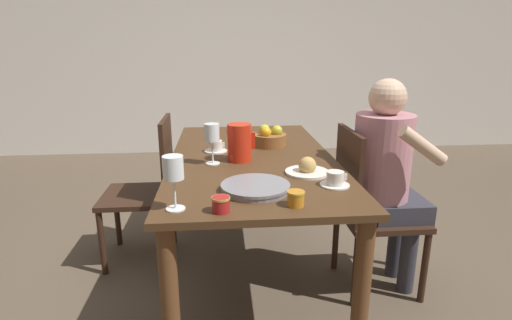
# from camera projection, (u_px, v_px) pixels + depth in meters

# --- Properties ---
(ground_plane) EXTENTS (20.00, 20.00, 0.00)m
(ground_plane) POSITION_uv_depth(u_px,v_px,m) (252.00, 275.00, 2.39)
(ground_plane) COLOR brown
(wall_back) EXTENTS (10.00, 0.06, 2.60)m
(wall_back) POSITION_uv_depth(u_px,v_px,m) (233.00, 46.00, 4.83)
(wall_back) COLOR silver
(wall_back) RESTS_ON ground_plane
(dining_table) EXTENTS (0.87, 1.63, 0.74)m
(dining_table) POSITION_uv_depth(u_px,v_px,m) (252.00, 175.00, 2.21)
(dining_table) COLOR #472D19
(dining_table) RESTS_ON ground_plane
(chair_person_side) EXTENTS (0.42, 0.42, 0.91)m
(chair_person_side) POSITION_uv_depth(u_px,v_px,m) (368.00, 207.00, 2.17)
(chair_person_side) COLOR #331E14
(chair_person_side) RESTS_ON ground_plane
(chair_opposite) EXTENTS (0.42, 0.42, 0.91)m
(chair_opposite) POSITION_uv_depth(u_px,v_px,m) (149.00, 187.00, 2.47)
(chair_opposite) COLOR #331E14
(chair_opposite) RESTS_ON ground_plane
(person_seated) EXTENTS (0.39, 0.41, 1.17)m
(person_seated) POSITION_uv_depth(u_px,v_px,m) (387.00, 170.00, 2.11)
(person_seated) COLOR #33333D
(person_seated) RESTS_ON ground_plane
(red_pitcher) EXTENTS (0.15, 0.13, 0.20)m
(red_pitcher) POSITION_uv_depth(u_px,v_px,m) (239.00, 142.00, 2.07)
(red_pitcher) COLOR red
(red_pitcher) RESTS_ON dining_table
(wine_glass_water) EXTENTS (0.08, 0.08, 0.21)m
(wine_glass_water) POSITION_uv_depth(u_px,v_px,m) (212.00, 134.00, 2.00)
(wine_glass_water) COLOR white
(wine_glass_water) RESTS_ON dining_table
(wine_glass_juice) EXTENTS (0.08, 0.08, 0.21)m
(wine_glass_juice) POSITION_uv_depth(u_px,v_px,m) (173.00, 171.00, 1.44)
(wine_glass_juice) COLOR white
(wine_glass_juice) RESTS_ON dining_table
(teacup_near_person) EXTENTS (0.13, 0.13, 0.06)m
(teacup_near_person) POSITION_uv_depth(u_px,v_px,m) (335.00, 180.00, 1.72)
(teacup_near_person) COLOR silver
(teacup_near_person) RESTS_ON dining_table
(teacup_across) EXTENTS (0.13, 0.13, 0.06)m
(teacup_across) POSITION_uv_depth(u_px,v_px,m) (216.00, 147.00, 2.26)
(teacup_across) COLOR silver
(teacup_across) RESTS_ON dining_table
(serving_tray) EXTENTS (0.29, 0.29, 0.03)m
(serving_tray) POSITION_uv_depth(u_px,v_px,m) (255.00, 187.00, 1.66)
(serving_tray) COLOR gray
(serving_tray) RESTS_ON dining_table
(bread_plate) EXTENTS (0.21, 0.21, 0.08)m
(bread_plate) POSITION_uv_depth(u_px,v_px,m) (307.00, 169.00, 1.88)
(bread_plate) COLOR silver
(bread_plate) RESTS_ON dining_table
(jam_jar_amber) EXTENTS (0.07, 0.07, 0.06)m
(jam_jar_amber) POSITION_uv_depth(u_px,v_px,m) (221.00, 204.00, 1.45)
(jam_jar_amber) COLOR #A81E1E
(jam_jar_amber) RESTS_ON dining_table
(jam_jar_red) EXTENTS (0.07, 0.07, 0.06)m
(jam_jar_red) POSITION_uv_depth(u_px,v_px,m) (296.00, 198.00, 1.51)
(jam_jar_red) COLOR #C67A1E
(jam_jar_red) RESTS_ON dining_table
(fruit_bowl) EXTENTS (0.20, 0.20, 0.12)m
(fruit_bowl) POSITION_uv_depth(u_px,v_px,m) (269.00, 138.00, 2.39)
(fruit_bowl) COLOR brown
(fruit_bowl) RESTS_ON dining_table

